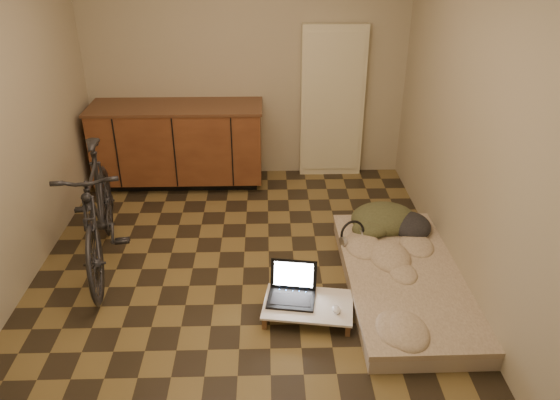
{
  "coord_description": "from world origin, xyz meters",
  "views": [
    {
      "loc": [
        0.21,
        -3.9,
        2.69
      ],
      "look_at": [
        0.32,
        0.2,
        0.55
      ],
      "focal_mm": 35.0,
      "sensor_mm": 36.0,
      "label": 1
    }
  ],
  "objects_px": {
    "lap_desk": "(308,305)",
    "bicycle": "(97,205)",
    "futon": "(403,279)",
    "laptop": "(292,291)"
  },
  "relations": [
    {
      "from": "lap_desk",
      "to": "bicycle",
      "type": "bearing_deg",
      "value": 164.89
    },
    {
      "from": "futon",
      "to": "lap_desk",
      "type": "height_order",
      "value": "futon"
    },
    {
      "from": "futon",
      "to": "lap_desk",
      "type": "distance_m",
      "value": 0.86
    },
    {
      "from": "bicycle",
      "to": "lap_desk",
      "type": "distance_m",
      "value": 1.93
    },
    {
      "from": "laptop",
      "to": "lap_desk",
      "type": "bearing_deg",
      "value": -29.1
    },
    {
      "from": "bicycle",
      "to": "futon",
      "type": "relative_size",
      "value": 0.93
    },
    {
      "from": "bicycle",
      "to": "laptop",
      "type": "relative_size",
      "value": 4.37
    },
    {
      "from": "lap_desk",
      "to": "laptop",
      "type": "xyz_separation_m",
      "value": [
        -0.12,
        0.09,
        0.06
      ]
    },
    {
      "from": "bicycle",
      "to": "laptop",
      "type": "height_order",
      "value": "bicycle"
    },
    {
      "from": "futon",
      "to": "laptop",
      "type": "height_order",
      "value": "laptop"
    }
  ]
}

